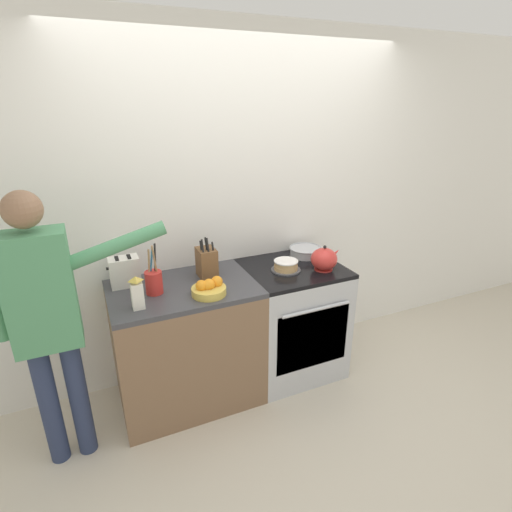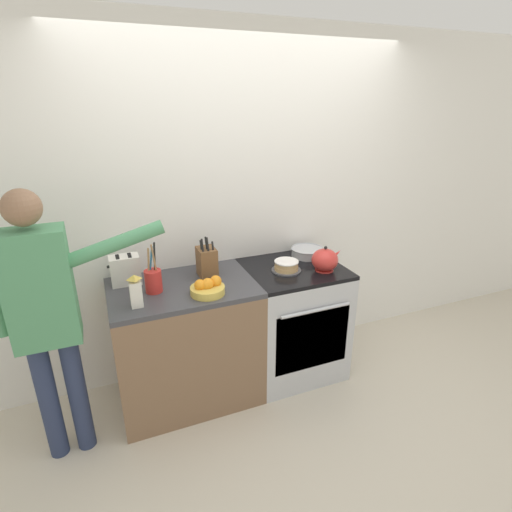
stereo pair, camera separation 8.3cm
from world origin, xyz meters
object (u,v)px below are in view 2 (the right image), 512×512
(tea_kettle, at_px, (325,260))
(toaster, at_px, (125,270))
(layer_cake, at_px, (286,266))
(knife_block, at_px, (207,262))
(fruit_bowl, at_px, (208,287))
(stove_range, at_px, (292,319))
(milk_carton, at_px, (136,291))
(mixing_bowl, at_px, (307,252))
(utensil_crock, at_px, (153,280))
(person_baker, at_px, (46,310))

(tea_kettle, bearing_deg, toaster, 166.94)
(layer_cake, distance_m, knife_block, 0.58)
(tea_kettle, distance_m, fruit_bowl, 0.90)
(stove_range, xyz_separation_m, knife_block, (-0.64, 0.10, 0.56))
(fruit_bowl, bearing_deg, toaster, 142.53)
(knife_block, bearing_deg, tea_kettle, -15.92)
(milk_carton, bearing_deg, mixing_bowl, 13.99)
(tea_kettle, height_order, knife_block, knife_block)
(stove_range, height_order, milk_carton, milk_carton)
(layer_cake, bearing_deg, mixing_bowl, 35.17)
(utensil_crock, xyz_separation_m, fruit_bowl, (0.32, -0.16, -0.04))
(tea_kettle, xyz_separation_m, utensil_crock, (-1.22, 0.12, 0.00))
(tea_kettle, distance_m, mixing_bowl, 0.30)
(fruit_bowl, height_order, person_baker, person_baker)
(fruit_bowl, xyz_separation_m, milk_carton, (-0.44, 0.00, 0.05))
(stove_range, distance_m, layer_cake, 0.50)
(mixing_bowl, relative_size, person_baker, 0.16)
(fruit_bowl, distance_m, person_baker, 0.93)
(stove_range, relative_size, milk_carton, 4.29)
(layer_cake, relative_size, fruit_bowl, 0.97)
(layer_cake, xyz_separation_m, utensil_crock, (-0.95, 0.02, 0.05))
(layer_cake, xyz_separation_m, knife_block, (-0.56, 0.14, 0.07))
(stove_range, distance_m, tea_kettle, 0.58)
(person_baker, bearing_deg, stove_range, 11.62)
(layer_cake, relative_size, tea_kettle, 0.92)
(tea_kettle, bearing_deg, person_baker, -177.25)
(utensil_crock, bearing_deg, knife_block, 16.30)
(knife_block, xyz_separation_m, milk_carton, (-0.52, -0.28, -0.01))
(stove_range, height_order, layer_cake, layer_cake)
(person_baker, bearing_deg, toaster, 45.70)
(fruit_bowl, xyz_separation_m, person_baker, (-0.93, -0.04, 0.06))
(knife_block, distance_m, fruit_bowl, 0.30)
(layer_cake, xyz_separation_m, toaster, (-1.11, 0.22, 0.06))
(tea_kettle, xyz_separation_m, person_baker, (-1.83, -0.09, 0.02))
(tea_kettle, distance_m, toaster, 1.41)
(tea_kettle, bearing_deg, mixing_bowl, 86.12)
(mixing_bowl, xyz_separation_m, utensil_crock, (-1.24, -0.18, 0.05))
(fruit_bowl, relative_size, person_baker, 0.13)
(stove_range, xyz_separation_m, person_baker, (-1.65, -0.22, 0.55))
(utensil_crock, bearing_deg, person_baker, -161.14)
(toaster, bearing_deg, tea_kettle, -13.06)
(utensil_crock, relative_size, milk_carton, 1.63)
(utensil_crock, height_order, person_baker, person_baker)
(milk_carton, bearing_deg, utensil_crock, 51.86)
(stove_range, height_order, mixing_bowl, mixing_bowl)
(toaster, bearing_deg, utensil_crock, -51.87)
(layer_cake, xyz_separation_m, fruit_bowl, (-0.64, -0.14, 0.01))
(layer_cake, distance_m, person_baker, 1.58)
(knife_block, relative_size, fruit_bowl, 1.33)
(toaster, bearing_deg, milk_carton, -85.64)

